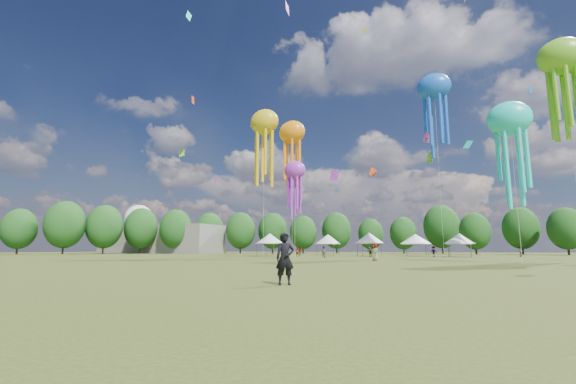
% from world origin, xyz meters
% --- Properties ---
extents(ground, '(300.00, 300.00, 0.00)m').
position_xyz_m(ground, '(0.00, 0.00, 0.00)').
color(ground, '#384416').
rests_on(ground, ground).
extents(observer_main, '(0.77, 0.73, 1.77)m').
position_xyz_m(observer_main, '(7.59, -1.67, 0.88)').
color(observer_main, black).
rests_on(observer_main, ground).
extents(spectator_near, '(0.89, 0.76, 1.57)m').
position_xyz_m(spectator_near, '(-5.92, 37.02, 0.79)').
color(spectator_near, gray).
rests_on(spectator_near, ground).
extents(spectators_far, '(36.09, 29.63, 1.88)m').
position_xyz_m(spectators_far, '(0.71, 45.95, 0.85)').
color(spectators_far, gray).
rests_on(spectators_far, ground).
extents(festival_tents, '(38.53, 12.39, 4.27)m').
position_xyz_m(festival_tents, '(-5.67, 54.85, 3.11)').
color(festival_tents, '#47474C').
rests_on(festival_tents, ground).
extents(show_kites, '(44.70, 21.23, 27.84)m').
position_xyz_m(show_kites, '(6.83, 38.51, 19.22)').
color(show_kites, orange).
rests_on(show_kites, ground).
extents(small_kites, '(69.54, 67.56, 45.75)m').
position_xyz_m(small_kites, '(-2.87, 40.49, 30.58)').
color(small_kites, orange).
rests_on(small_kites, ground).
extents(treeline, '(201.57, 95.24, 13.43)m').
position_xyz_m(treeline, '(-3.87, 62.51, 6.54)').
color(treeline, '#38281C').
rests_on(treeline, ground).
extents(hangar, '(40.00, 12.00, 8.00)m').
position_xyz_m(hangar, '(-72.00, 72.00, 4.00)').
color(hangar, gray).
rests_on(hangar, ground).
extents(radome, '(9.00, 9.00, 16.00)m').
position_xyz_m(radome, '(-88.00, 78.00, 9.99)').
color(radome, white).
rests_on(radome, ground).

